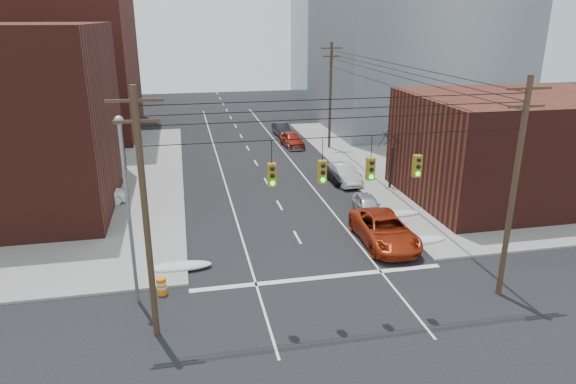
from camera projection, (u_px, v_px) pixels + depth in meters
name	position (u px, v px, depth m)	size (l,w,h in m)	color
ground	(360.00, 350.00, 21.82)	(160.00, 160.00, 0.00)	black
sidewalk_ne	(524.00, 155.00, 52.03)	(40.00, 40.00, 0.15)	gray
building_brick_tall	(15.00, 1.00, 56.70)	(24.00, 20.00, 30.00)	maroon
building_brick_far	(57.00, 65.00, 83.30)	(22.00, 18.00, 12.00)	#4D1C17
building_office	(415.00, 24.00, 62.76)	(22.00, 20.00, 25.00)	gray
building_glass	(359.00, 31.00, 87.70)	(20.00, 18.00, 22.00)	gray
building_storefront	(517.00, 148.00, 38.83)	(16.00, 12.00, 8.00)	#4D1C17
utility_pole_left	(145.00, 213.00, 21.06)	(2.20, 0.28, 11.00)	#473323
utility_pole_right	(514.00, 186.00, 24.37)	(2.20, 0.28, 11.00)	#473323
utility_pole_far	(330.00, 94.00, 53.06)	(2.20, 0.28, 11.00)	#473323
traffic_signals	(347.00, 169.00, 22.26)	(17.00, 0.42, 2.02)	black
street_light	(127.00, 197.00, 23.73)	(0.44, 0.44, 9.32)	gray
bare_tree	(391.00, 162.00, 41.44)	(2.09, 2.20, 4.93)	black
snow_nw	(180.00, 266.00, 28.64)	(3.50, 1.08, 0.42)	silver
snow_ne	(422.00, 240.00, 31.98)	(3.00, 1.08, 0.42)	silver
snow_east_far	(393.00, 214.00, 36.15)	(4.00, 1.08, 0.42)	silver
red_pickup	(384.00, 230.00, 31.77)	(2.98, 6.46, 1.80)	#98260D
parked_car_a	(368.00, 205.00, 36.60)	(1.60, 3.98, 1.35)	#BABABF
parked_car_b	(344.00, 174.00, 43.44)	(1.68, 4.81, 1.58)	silver
parked_car_c	(341.00, 172.00, 44.10)	(2.39, 5.18, 1.44)	black
parked_car_d	(292.00, 142.00, 55.35)	(1.73, 4.25, 1.23)	#B3B2B8
parked_car_e	(292.00, 140.00, 55.53)	(1.87, 4.65, 1.59)	maroon
parked_car_f	(282.00, 129.00, 60.90)	(1.52, 4.37, 1.44)	black
lot_car_a	(98.00, 197.00, 37.86)	(1.43, 4.10, 1.35)	white
lot_car_b	(96.00, 174.00, 43.29)	(2.29, 4.96, 1.38)	#B0B0B5
lot_car_c	(39.00, 185.00, 40.70)	(1.72, 4.24, 1.23)	black
lot_car_d	(37.00, 167.00, 45.49)	(1.56, 3.87, 1.32)	#A09FA3
construction_barrel	(162.00, 286.00, 26.06)	(0.68, 0.68, 0.90)	orange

